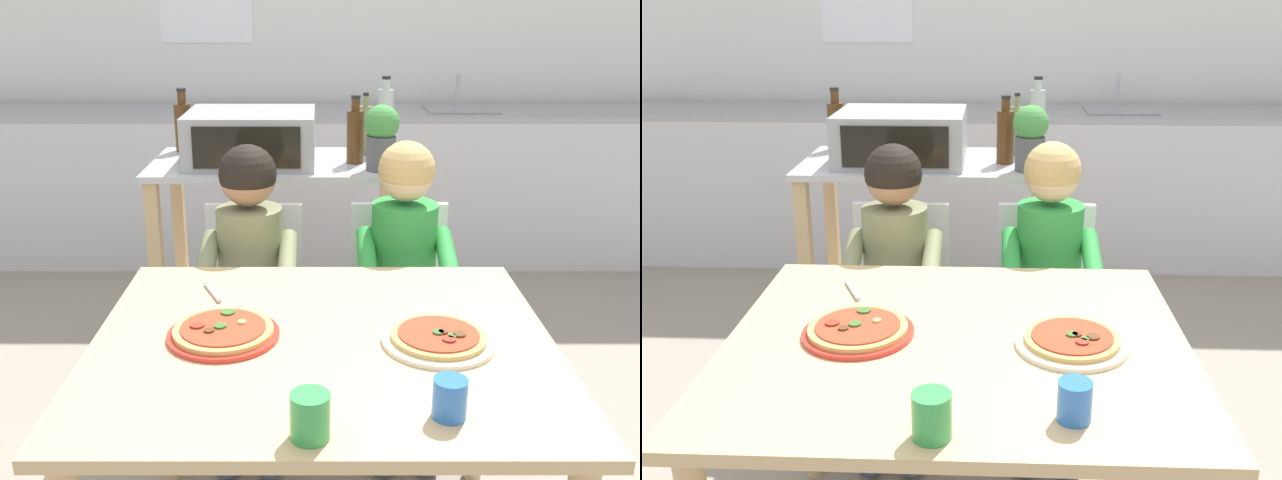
# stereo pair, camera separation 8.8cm
# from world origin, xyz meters

# --- Properties ---
(ground_plane) EXTENTS (11.71, 11.71, 0.00)m
(ground_plane) POSITION_xyz_m (0.00, 1.17, 0.00)
(ground_plane) COLOR gray
(back_wall_tiled) EXTENTS (5.15, 0.14, 2.70)m
(back_wall_tiled) POSITION_xyz_m (-0.00, 2.99, 1.35)
(back_wall_tiled) COLOR white
(back_wall_tiled) RESTS_ON ground
(kitchen_counter) EXTENTS (4.64, 0.60, 1.09)m
(kitchen_counter) POSITION_xyz_m (0.00, 2.58, 0.45)
(kitchen_counter) COLOR silver
(kitchen_counter) RESTS_ON ground
(kitchen_island_cart) EXTENTS (0.98, 0.53, 0.90)m
(kitchen_island_cart) POSITION_xyz_m (-0.17, 1.17, 0.60)
(kitchen_island_cart) COLOR #B7BABF
(kitchen_island_cart) RESTS_ON ground
(toaster_oven) EXTENTS (0.48, 0.41, 0.20)m
(toaster_oven) POSITION_xyz_m (-0.27, 1.14, 1.00)
(toaster_oven) COLOR #999BA0
(toaster_oven) RESTS_ON kitchen_island_cart
(bottle_tall_green_wine) EXTENTS (0.06, 0.06, 0.31)m
(bottle_tall_green_wine) POSITION_xyz_m (0.26, 1.34, 1.04)
(bottle_tall_green_wine) COLOR #ADB7B2
(bottle_tall_green_wine) RESTS_ON kitchen_island_cart
(bottle_dark_olive_oil) EXTENTS (0.05, 0.05, 0.25)m
(bottle_dark_olive_oil) POSITION_xyz_m (0.18, 1.28, 1.01)
(bottle_dark_olive_oil) COLOR olive
(bottle_dark_olive_oil) RESTS_ON kitchen_island_cart
(bottle_clear_vinegar) EXTENTS (0.07, 0.07, 0.26)m
(bottle_clear_vinegar) POSITION_xyz_m (-0.57, 1.37, 1.01)
(bottle_clear_vinegar) COLOR #4C2D14
(bottle_clear_vinegar) RESTS_ON kitchen_island_cart
(bottle_brown_beer) EXTENTS (0.07, 0.07, 0.26)m
(bottle_brown_beer) POSITION_xyz_m (0.13, 1.13, 1.01)
(bottle_brown_beer) COLOR #4C2D14
(bottle_brown_beer) RESTS_ON kitchen_island_cart
(potted_herb_plant) EXTENTS (0.13, 0.13, 0.24)m
(potted_herb_plant) POSITION_xyz_m (0.22, 1.01, 1.04)
(potted_herb_plant) COLOR #4C4C51
(potted_herb_plant) RESTS_ON kitchen_island_cart
(dining_table) EXTENTS (1.12, 0.96, 0.73)m
(dining_table) POSITION_xyz_m (0.00, 0.00, 0.62)
(dining_table) COLOR tan
(dining_table) RESTS_ON ground
(dining_chair_left) EXTENTS (0.36, 0.36, 0.81)m
(dining_chair_left) POSITION_xyz_m (-0.24, 0.75, 0.48)
(dining_chair_left) COLOR silver
(dining_chair_left) RESTS_ON ground
(dining_chair_right) EXTENTS (0.36, 0.36, 0.81)m
(dining_chair_right) POSITION_xyz_m (0.28, 0.76, 0.48)
(dining_chair_right) COLOR silver
(dining_chair_right) RESTS_ON ground
(child_in_olive_shirt) EXTENTS (0.32, 0.42, 1.04)m
(child_in_olive_shirt) POSITION_xyz_m (-0.24, 0.63, 0.67)
(child_in_olive_shirt) COLOR #424C6B
(child_in_olive_shirt) RESTS_ON ground
(child_in_green_shirt) EXTENTS (0.32, 0.42, 1.05)m
(child_in_green_shirt) POSITION_xyz_m (0.28, 0.64, 0.68)
(child_in_green_shirt) COLOR #424C6B
(child_in_green_shirt) RESTS_ON ground
(pizza_plate_red_rimmed) EXTENTS (0.27, 0.27, 0.03)m
(pizza_plate_red_rimmed) POSITION_xyz_m (-0.24, 0.01, 0.74)
(pizza_plate_red_rimmed) COLOR red
(pizza_plate_red_rimmed) RESTS_ON dining_table
(pizza_plate_cream) EXTENTS (0.27, 0.27, 0.03)m
(pizza_plate_cream) POSITION_xyz_m (0.28, -0.03, 0.74)
(pizza_plate_cream) COLOR beige
(pizza_plate_cream) RESTS_ON dining_table
(drinking_cup_blue) EXTENTS (0.07, 0.07, 0.08)m
(drinking_cup_blue) POSITION_xyz_m (0.25, -0.34, 0.77)
(drinking_cup_blue) COLOR blue
(drinking_cup_blue) RESTS_ON dining_table
(drinking_cup_green) EXTENTS (0.08, 0.08, 0.09)m
(drinking_cup_green) POSITION_xyz_m (-0.03, -0.41, 0.77)
(drinking_cup_green) COLOR green
(drinking_cup_green) RESTS_ON dining_table
(serving_spoon) EXTENTS (0.07, 0.13, 0.01)m
(serving_spoon) POSITION_xyz_m (-0.31, 0.27, 0.73)
(serving_spoon) COLOR #B7BABF
(serving_spoon) RESTS_ON dining_table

